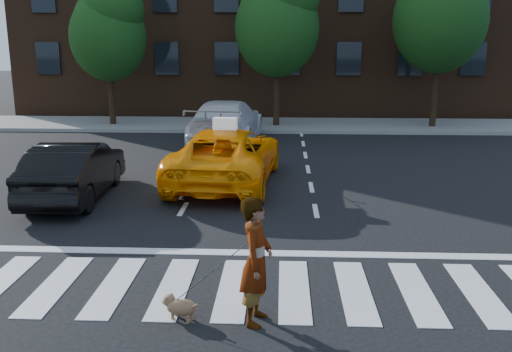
# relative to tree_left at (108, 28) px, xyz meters

# --- Properties ---
(ground) EXTENTS (120.00, 120.00, 0.00)m
(ground) POSITION_rel_tree_left_xyz_m (6.97, -17.00, -4.44)
(ground) COLOR black
(ground) RESTS_ON ground
(crosswalk) EXTENTS (13.00, 2.40, 0.01)m
(crosswalk) POSITION_rel_tree_left_xyz_m (6.97, -17.00, -4.43)
(crosswalk) COLOR silver
(crosswalk) RESTS_ON ground
(stop_line) EXTENTS (12.00, 0.30, 0.01)m
(stop_line) POSITION_rel_tree_left_xyz_m (6.97, -15.40, -4.43)
(stop_line) COLOR silver
(stop_line) RESTS_ON ground
(sidewalk_far) EXTENTS (30.00, 4.00, 0.15)m
(sidewalk_far) POSITION_rel_tree_left_xyz_m (6.97, 0.50, -4.37)
(sidewalk_far) COLOR slate
(sidewalk_far) RESTS_ON ground
(building) EXTENTS (26.00, 10.00, 12.00)m
(building) POSITION_rel_tree_left_xyz_m (6.97, 8.00, 1.56)
(building) COLOR #422717
(building) RESTS_ON ground
(tree_left) EXTENTS (3.39, 3.38, 6.50)m
(tree_left) POSITION_rel_tree_left_xyz_m (0.00, 0.00, 0.00)
(tree_left) COLOR black
(tree_left) RESTS_ON ground
(tree_mid) EXTENTS (3.69, 3.69, 7.10)m
(tree_mid) POSITION_rel_tree_left_xyz_m (7.50, -0.00, 0.41)
(tree_mid) COLOR black
(tree_mid) RESTS_ON ground
(tree_right) EXTENTS (4.00, 4.00, 7.70)m
(tree_right) POSITION_rel_tree_left_xyz_m (14.50, -0.00, 0.82)
(tree_right) COLOR black
(tree_right) RESTS_ON ground
(taxi) EXTENTS (3.07, 5.86, 1.57)m
(taxi) POSITION_rel_tree_left_xyz_m (6.17, -10.00, -3.65)
(taxi) COLOR #FF9305
(taxi) RESTS_ON ground
(black_sedan) EXTENTS (1.75, 4.54, 1.48)m
(black_sedan) POSITION_rel_tree_left_xyz_m (2.44, -11.74, -3.70)
(black_sedan) COLOR black
(black_sedan) RESTS_ON ground
(white_suv) EXTENTS (2.79, 5.98, 1.69)m
(white_suv) POSITION_rel_tree_left_xyz_m (5.57, -3.76, -3.60)
(white_suv) COLOR silver
(white_suv) RESTS_ON ground
(woman) EXTENTS (0.57, 0.76, 1.89)m
(woman) POSITION_rel_tree_left_xyz_m (7.39, -18.10, -3.49)
(woman) COLOR #999999
(woman) RESTS_ON ground
(dog) EXTENTS (0.60, 0.40, 0.36)m
(dog) POSITION_rel_tree_left_xyz_m (6.25, -18.08, -4.23)
(dog) COLOR olive
(dog) RESTS_ON ground
(taxi_sign) EXTENTS (0.67, 0.33, 0.32)m
(taxi_sign) POSITION_rel_tree_left_xyz_m (6.17, -10.20, -2.71)
(taxi_sign) COLOR white
(taxi_sign) RESTS_ON taxi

